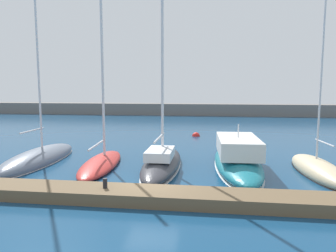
% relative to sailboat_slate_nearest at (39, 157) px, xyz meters
% --- Properties ---
extents(ground_plane, '(120.00, 120.00, 0.00)m').
position_rel_sailboat_slate_nearest_xyz_m(ground_plane, '(8.73, -5.06, -0.32)').
color(ground_plane, navy).
extents(dock_pier, '(24.31, 1.81, 0.55)m').
position_rel_sailboat_slate_nearest_xyz_m(dock_pier, '(8.73, -6.45, -0.04)').
color(dock_pier, brown).
rests_on(dock_pier, ground_plane).
extents(breakwater_seawall, '(108.00, 3.48, 2.10)m').
position_rel_sailboat_slate_nearest_xyz_m(breakwater_seawall, '(8.73, 38.35, 0.73)').
color(breakwater_seawall, slate).
rests_on(breakwater_seawall, ground_plane).
extents(sailboat_slate_nearest, '(2.60, 9.09, 19.81)m').
position_rel_sailboat_slate_nearest_xyz_m(sailboat_slate_nearest, '(0.00, 0.00, 0.00)').
color(sailboat_slate_nearest, slate).
rests_on(sailboat_slate_nearest, ground_plane).
extents(sailboat_red_second, '(2.74, 7.78, 11.60)m').
position_rel_sailboat_slate_nearest_xyz_m(sailboat_red_second, '(4.59, -0.62, -0.01)').
color(sailboat_red_second, '#B72D28').
rests_on(sailboat_red_second, ground_plane).
extents(sailboat_charcoal_third, '(2.24, 8.82, 15.05)m').
position_rel_sailboat_slate_nearest_xyz_m(sailboat_charcoal_third, '(8.55, -0.65, 0.13)').
color(sailboat_charcoal_third, '#2D2D33').
rests_on(sailboat_charcoal_third, ground_plane).
extents(motorboat_teal_fourth, '(3.11, 10.52, 3.07)m').
position_rel_sailboat_slate_nearest_xyz_m(motorboat_teal_fourth, '(13.22, 0.23, 0.29)').
color(motorboat_teal_fourth, '#19707F').
rests_on(motorboat_teal_fourth, ground_plane).
extents(sailboat_sand_fifth, '(2.48, 7.15, 15.58)m').
position_rel_sailboat_slate_nearest_xyz_m(sailboat_sand_fifth, '(17.76, -0.75, -0.03)').
color(sailboat_sand_fifth, beige).
rests_on(sailboat_sand_fifth, ground_plane).
extents(mooring_buoy_red, '(0.81, 0.81, 0.81)m').
position_rel_sailboat_slate_nearest_xyz_m(mooring_buoy_red, '(10.05, 12.96, -0.32)').
color(mooring_buoy_red, red).
rests_on(mooring_buoy_red, ground_plane).
extents(dock_bollard, '(0.20, 0.20, 0.44)m').
position_rel_sailboat_slate_nearest_xyz_m(dock_bollard, '(6.87, -6.45, 0.45)').
color(dock_bollard, black).
rests_on(dock_bollard, dock_pier).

